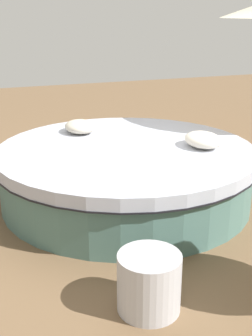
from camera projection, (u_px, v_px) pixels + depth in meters
The scene contains 5 objects.
ground_plane at pixel (126, 198), 4.69m from camera, with size 16.00×16.00×0.00m, color brown.
round_bed at pixel (126, 173), 4.59m from camera, with size 2.68×2.68×0.58m.
throw_pillow_0 at pixel (203, 140), 4.47m from camera, with size 0.45×0.36×0.15m, color silver.
throw_pillow_1 at pixel (80, 126), 5.01m from camera, with size 0.44×0.34×0.14m, color beige.
side_table at pixel (149, 282), 2.88m from camera, with size 0.43×0.43×0.41m, color #B7B7BC.
Camera 1 is at (-4.03, 1.52, 1.89)m, focal length 46.56 mm.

